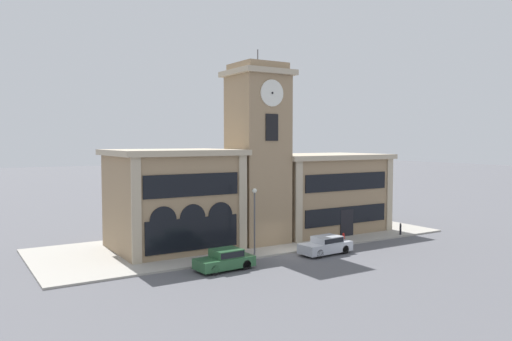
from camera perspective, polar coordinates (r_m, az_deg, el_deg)
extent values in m
plane|color=#56565B|center=(39.73, 4.00, -9.49)|extent=(300.00, 300.00, 0.00)
cube|color=#A39E93|center=(44.77, -0.72, -7.91)|extent=(36.26, 12.41, 0.15)
cube|color=#937A5B|center=(42.80, 0.20, 1.15)|extent=(4.27, 4.27, 14.35)
cube|color=tan|center=(43.15, 0.20, 11.02)|extent=(4.97, 4.97, 0.45)
cube|color=#937A5B|center=(43.22, 0.20, 11.71)|extent=(3.93, 3.93, 0.60)
cylinder|color=#4C4C51|center=(43.36, 0.20, 12.89)|extent=(0.10, 0.10, 1.20)
cylinder|color=silver|center=(41.12, 1.84, 8.85)|extent=(2.19, 0.10, 2.19)
cylinder|color=black|center=(41.06, 1.90, 8.85)|extent=(0.18, 0.04, 0.18)
cylinder|color=silver|center=(44.14, 2.62, 8.47)|extent=(0.10, 2.19, 2.19)
cylinder|color=black|center=(44.18, 2.70, 8.47)|extent=(0.04, 0.18, 0.18)
cube|color=black|center=(40.96, 1.82, 4.95)|extent=(1.20, 0.10, 2.20)
cube|color=#937A5B|center=(41.30, -9.50, -3.60)|extent=(9.40, 7.67, 7.71)
cube|color=tan|center=(41.01, -9.56, 2.07)|extent=(10.10, 8.37, 0.45)
cube|color=tan|center=(36.17, -13.51, -4.64)|extent=(0.70, 0.16, 7.71)
cube|color=tan|center=(39.76, -1.52, -3.82)|extent=(0.70, 0.16, 7.71)
cube|color=black|center=(37.59, -7.26, -1.67)|extent=(7.70, 0.10, 1.70)
cube|color=black|center=(38.10, -7.22, -7.22)|extent=(7.52, 0.10, 2.47)
cylinder|color=black|center=(36.97, -10.55, -5.64)|extent=(2.07, 0.06, 2.07)
cylinder|color=black|center=(37.88, -7.23, -5.39)|extent=(2.07, 0.06, 2.07)
cylinder|color=black|center=(38.91, -4.07, -5.14)|extent=(2.07, 0.06, 2.07)
cube|color=#937A5B|center=(49.29, 7.32, -2.79)|extent=(11.70, 7.67, 7.12)
cube|color=tan|center=(49.03, 7.35, 1.60)|extent=(12.40, 8.37, 0.45)
cube|color=tan|center=(42.87, 4.92, -3.71)|extent=(0.70, 0.16, 7.12)
cube|color=tan|center=(50.21, 15.02, -2.77)|extent=(0.70, 0.16, 7.12)
cube|color=black|center=(46.22, 10.38, -1.28)|extent=(9.59, 0.10, 1.57)
cube|color=black|center=(46.68, 10.33, -5.99)|extent=(1.50, 0.12, 2.56)
cube|color=black|center=(46.57, 10.34, -5.06)|extent=(9.59, 0.10, 1.59)
cube|color=#285633|center=(34.86, -3.63, -10.41)|extent=(4.15, 2.05, 0.70)
cube|color=#285633|center=(34.79, -3.41, -9.38)|extent=(2.04, 1.75, 0.55)
cube|color=black|center=(34.79, -3.41, -9.38)|extent=(1.96, 1.78, 0.41)
cylinder|color=black|center=(33.61, -4.76, -11.29)|extent=(0.69, 0.26, 0.68)
cylinder|color=black|center=(34.96, -6.12, -10.72)|extent=(0.69, 0.26, 0.68)
cylinder|color=black|center=(34.91, -1.14, -10.72)|extent=(0.69, 0.26, 0.68)
cylinder|color=black|center=(36.21, -2.59, -10.20)|extent=(0.69, 0.26, 0.68)
cube|color=#B2B7C1|center=(39.78, 7.93, -8.67)|extent=(4.41, 2.02, 0.74)
cube|color=#B2B7C1|center=(39.78, 8.12, -7.77)|extent=(2.16, 1.72, 0.49)
cube|color=black|center=(39.78, 8.12, -7.77)|extent=(2.08, 1.75, 0.37)
cylinder|color=black|center=(38.38, 7.26, -9.44)|extent=(0.69, 0.26, 0.68)
cylinder|color=black|center=(39.52, 5.71, -9.06)|extent=(0.69, 0.26, 0.68)
cylinder|color=black|center=(40.20, 10.11, -8.88)|extent=(0.69, 0.26, 0.68)
cylinder|color=black|center=(41.29, 8.55, -8.54)|extent=(0.69, 0.26, 0.68)
cylinder|color=#4C4C51|center=(38.24, -0.17, -6.13)|extent=(0.12, 0.12, 4.75)
sphere|color=silver|center=(37.90, -0.17, -2.32)|extent=(0.36, 0.36, 0.36)
cylinder|color=black|center=(48.60, 16.18, -6.51)|extent=(0.18, 0.18, 0.90)
sphere|color=black|center=(48.51, 16.19, -5.90)|extent=(0.16, 0.16, 0.16)
cylinder|color=red|center=(43.56, 9.96, -7.71)|extent=(0.22, 0.22, 0.70)
sphere|color=red|center=(43.48, 9.97, -7.16)|extent=(0.19, 0.19, 0.19)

